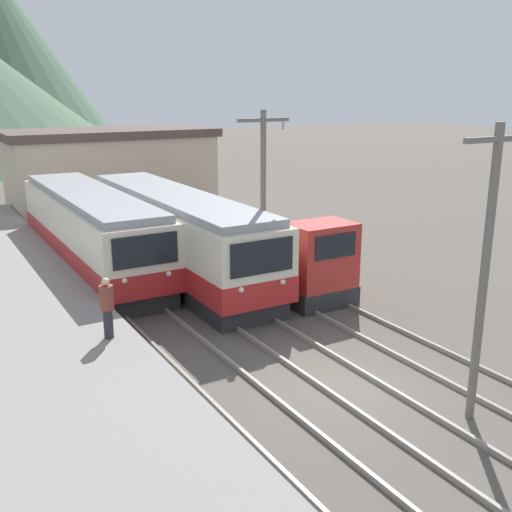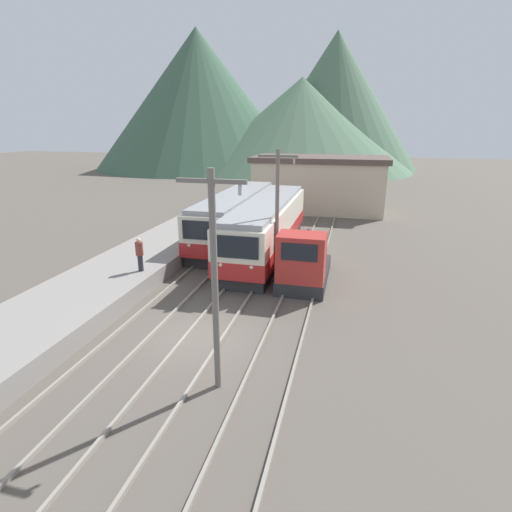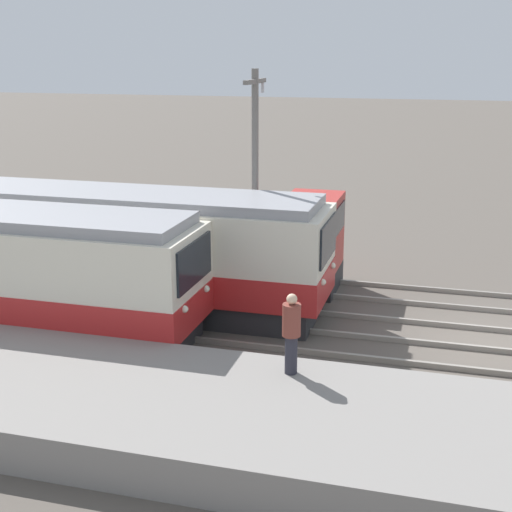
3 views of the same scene
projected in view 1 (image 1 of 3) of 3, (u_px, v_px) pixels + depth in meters
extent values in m
plane|color=#564F47|center=(340.00, 386.00, 15.61)|extent=(200.00, 200.00, 0.00)
cube|color=gray|center=(103.00, 440.00, 12.46)|extent=(4.50, 54.00, 0.85)
cube|color=gray|center=(227.00, 418.00, 13.98)|extent=(0.10, 60.00, 0.14)
cube|color=gray|center=(279.00, 402.00, 14.68)|extent=(0.10, 60.00, 0.14)
cube|color=gray|center=(324.00, 388.00, 15.34)|extent=(0.10, 60.00, 0.14)
cube|color=gray|center=(367.00, 375.00, 16.04)|extent=(0.10, 60.00, 0.14)
cube|color=gray|center=(410.00, 363.00, 16.80)|extent=(0.10, 60.00, 0.14)
cube|color=gray|center=(446.00, 352.00, 17.50)|extent=(0.10, 60.00, 0.14)
cube|color=#28282B|center=(93.00, 261.00, 25.70)|extent=(2.58, 12.78, 0.70)
cube|color=silver|center=(91.00, 226.00, 25.28)|extent=(2.80, 13.31, 2.40)
cube|color=red|center=(92.00, 244.00, 25.49)|extent=(2.84, 13.35, 0.86)
cube|color=black|center=(146.00, 251.00, 19.59)|extent=(2.24, 0.06, 1.06)
sphere|color=silver|center=(125.00, 281.00, 19.46)|extent=(0.18, 0.18, 0.18)
sphere|color=silver|center=(169.00, 274.00, 20.21)|extent=(0.18, 0.18, 0.18)
cube|color=#939399|center=(88.00, 195.00, 24.92)|extent=(2.46, 12.78, 0.28)
cube|color=#28282B|center=(176.00, 266.00, 25.01)|extent=(2.58, 13.35, 0.70)
cube|color=silver|center=(175.00, 229.00, 24.58)|extent=(2.80, 13.91, 2.47)
cube|color=red|center=(176.00, 248.00, 24.79)|extent=(2.84, 13.95, 0.89)
cube|color=black|center=(262.00, 257.00, 18.64)|extent=(2.24, 0.06, 1.09)
sphere|color=silver|center=(241.00, 290.00, 18.51)|extent=(0.18, 0.18, 0.18)
sphere|color=silver|center=(283.00, 282.00, 19.26)|extent=(0.18, 0.18, 0.18)
cube|color=#939399|center=(174.00, 196.00, 24.21)|extent=(2.46, 13.35, 0.28)
cube|color=#28282B|center=(292.00, 282.00, 22.96)|extent=(2.40, 5.17, 0.70)
cube|color=#B22D28|center=(320.00, 255.00, 21.09)|extent=(2.28, 1.66, 2.30)
cube|color=black|center=(336.00, 246.00, 20.25)|extent=(1.68, 0.04, 0.83)
cube|color=#B22D28|center=(281.00, 251.00, 23.36)|extent=(1.92, 3.42, 1.40)
cylinder|color=black|center=(281.00, 227.00, 23.11)|extent=(0.16, 0.16, 0.50)
cylinder|color=slate|center=(484.00, 279.00, 13.24)|extent=(0.20, 0.20, 6.82)
cube|color=slate|center=(499.00, 139.00, 12.42)|extent=(2.00, 0.12, 0.12)
cylinder|color=slate|center=(263.00, 209.00, 21.15)|extent=(0.20, 0.20, 6.82)
cube|color=slate|center=(263.00, 120.00, 20.33)|extent=(2.00, 0.12, 0.12)
cylinder|color=#B2B2B7|center=(283.00, 125.00, 20.77)|extent=(0.10, 0.10, 0.30)
cylinder|color=#282833|center=(108.00, 324.00, 16.42)|extent=(0.26, 0.26, 0.83)
cylinder|color=brown|center=(107.00, 298.00, 16.21)|extent=(0.38, 0.38, 0.68)
sphere|color=beige|center=(105.00, 282.00, 16.09)|extent=(0.22, 0.22, 0.22)
cube|color=beige|center=(111.00, 175.00, 37.64)|extent=(12.00, 6.00, 4.65)
cube|color=#51423D|center=(109.00, 133.00, 36.95)|extent=(12.60, 6.30, 0.50)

